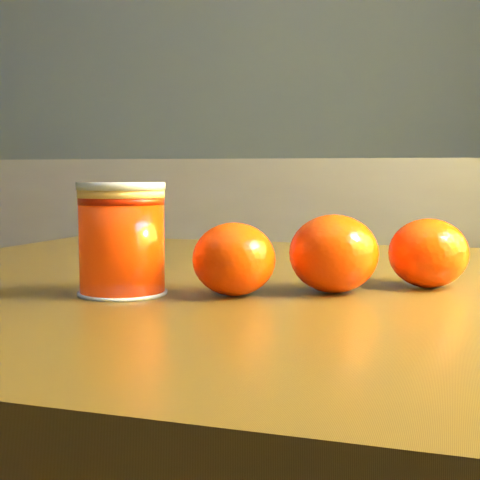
# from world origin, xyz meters

# --- Properties ---
(kitchen_counter) EXTENTS (3.15, 0.60, 0.90)m
(kitchen_counter) POSITION_xyz_m (0.00, 1.45, 0.45)
(kitchen_counter) COLOR #55555A
(kitchen_counter) RESTS_ON ground
(table) EXTENTS (1.12, 0.87, 0.76)m
(table) POSITION_xyz_m (0.93, 0.11, 0.66)
(table) COLOR brown
(table) RESTS_ON ground
(juice_glass) EXTENTS (0.07, 0.07, 0.09)m
(juice_glass) POSITION_xyz_m (0.73, 0.03, 0.80)
(juice_glass) COLOR red
(juice_glass) RESTS_ON table
(orange_front) EXTENTS (0.08, 0.08, 0.06)m
(orange_front) POSITION_xyz_m (0.89, 0.06, 0.79)
(orange_front) COLOR #FF3F05
(orange_front) RESTS_ON table
(orange_back) EXTENTS (0.07, 0.07, 0.06)m
(orange_back) POSITION_xyz_m (0.97, 0.10, 0.79)
(orange_back) COLOR #FF3F05
(orange_back) RESTS_ON table
(orange_extra) EXTENTS (0.07, 0.07, 0.06)m
(orange_extra) POSITION_xyz_m (0.82, 0.04, 0.79)
(orange_extra) COLOR #FF3F05
(orange_extra) RESTS_ON table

